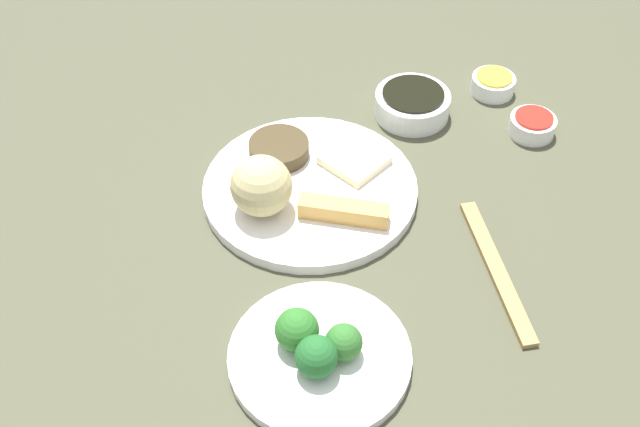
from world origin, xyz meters
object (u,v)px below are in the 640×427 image
Objects in this scene: broccoli_plate at (320,357)px; sauce_ramekin_hot_mustard at (493,85)px; main_plate at (310,189)px; chopsticks_pair at (496,270)px; sauce_ramekin_sweet_and_sour at (532,126)px; soy_sauce_bowl at (412,105)px.

sauce_ramekin_hot_mustard reaches higher than broccoli_plate.
broccoli_plate is (-0.22, 0.16, -0.00)m from main_plate.
sauce_ramekin_sweet_and_sour is at bearing -58.65° from chopsticks_pair.
broccoli_plate is at bearing 81.18° from chopsticks_pair.
broccoli_plate is 0.26m from chopsticks_pair.
sauce_ramekin_hot_mustard reaches higher than chopsticks_pair.
sauce_ramekin_sweet_and_sour is 0.29× the size of chopsticks_pair.
soy_sauce_bowl is at bearing -25.11° from chopsticks_pair.
broccoli_plate is 1.83× the size of soy_sauce_bowl.
sauce_ramekin_sweet_and_sour is (-0.15, -0.11, -0.00)m from soy_sauce_bowl.
soy_sauce_bowl is 0.32m from chopsticks_pair.
soy_sauce_bowl reaches higher than chopsticks_pair.
sauce_ramekin_hot_mustard is at bearing -67.95° from broccoli_plate.
main_plate is 1.26× the size of chopsticks_pair.
main_plate is 0.27m from chopsticks_pair.
sauce_ramekin_sweet_and_sour is (-0.11, -0.33, 0.01)m from main_plate.
main_plate reaches higher than chopsticks_pair.
soy_sauce_bowl is 0.14m from sauce_ramekin_hot_mustard.
main_plate is 0.27m from broccoli_plate.
main_plate is 1.41× the size of broccoli_plate.
chopsticks_pair is (-0.26, -0.09, -0.00)m from main_plate.
soy_sauce_bowl is at bearing 36.18° from sauce_ramekin_sweet_and_sour.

